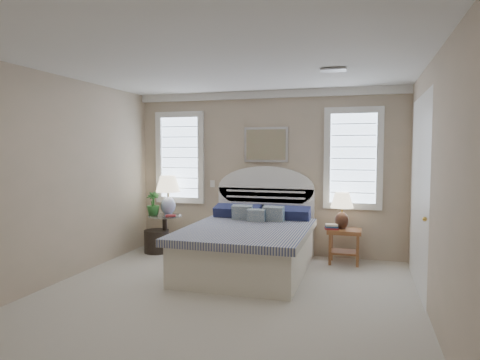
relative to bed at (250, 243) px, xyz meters
name	(u,v)px	position (x,y,z in m)	size (l,w,h in m)	color
floor	(217,303)	(0.00, -1.46, -0.39)	(4.50, 5.00, 0.01)	beige
ceiling	(216,61)	(0.00, -1.46, 2.31)	(4.50, 5.00, 0.01)	silver
wall_back	(266,173)	(0.00, 1.04, 0.96)	(4.50, 0.02, 2.70)	#C2AA91
wall_left	(47,180)	(-2.25, -1.46, 0.96)	(0.02, 5.00, 2.70)	#C2AA91
wall_right	(437,190)	(2.25, -1.46, 0.96)	(0.02, 5.00, 2.70)	#C2AA91
crown_molding	(266,95)	(0.00, 1.00, 2.25)	(4.50, 0.08, 0.12)	white
hvac_vent	(334,70)	(1.20, -0.66, 2.29)	(0.30, 0.20, 0.02)	#B2B2B2
switch_plate	(212,184)	(-0.95, 1.03, 0.76)	(0.08, 0.01, 0.12)	white
window_left	(180,158)	(-1.55, 1.02, 1.21)	(0.90, 0.06, 1.60)	#C9E1FF
window_right	(353,158)	(1.40, 1.02, 1.21)	(0.90, 0.06, 1.60)	#C9E1FF
painting	(266,145)	(0.00, 1.00, 1.43)	(0.74, 0.04, 0.58)	silver
closet_door	(419,193)	(2.23, -0.26, 0.81)	(0.02, 1.80, 2.40)	white
bed	(250,243)	(0.00, 0.00, 0.00)	(1.72, 2.28, 1.47)	silver
side_table_left	(165,230)	(-1.65, 0.59, 0.00)	(0.56, 0.56, 0.63)	black
nightstand_right	(344,239)	(1.30, 0.69, 0.00)	(0.50, 0.40, 0.53)	brown
floor_pot	(157,241)	(-1.78, 0.54, -0.20)	(0.42, 0.42, 0.38)	black
lamp_left	(168,191)	(-1.64, 0.71, 0.65)	(0.51, 0.51, 0.67)	silver
lamp_right	(342,206)	(1.26, 0.73, 0.49)	(0.45, 0.45, 0.56)	black
potted_plant	(153,204)	(-1.85, 0.56, 0.44)	(0.22, 0.22, 0.39)	#36722D
books_left	(171,216)	(-1.51, 0.53, 0.26)	(0.20, 0.18, 0.02)	maroon
books_right	(332,227)	(1.11, 0.62, 0.18)	(0.21, 0.16, 0.08)	maroon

